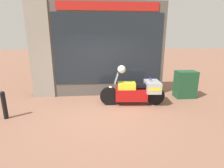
% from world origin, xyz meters
% --- Properties ---
extents(ground_plane, '(60.00, 60.00, 0.00)m').
position_xyz_m(ground_plane, '(0.00, 0.00, 0.00)').
color(ground_plane, '#8E604C').
extents(shop_building, '(5.44, 0.55, 3.78)m').
position_xyz_m(shop_building, '(-0.38, 2.00, 1.90)').
color(shop_building, '#56514C').
rests_on(shop_building, ground).
extents(window_display, '(4.13, 0.30, 2.04)m').
position_xyz_m(window_display, '(0.36, 2.03, 0.48)').
color(window_display, slate).
rests_on(window_display, ground).
extents(paramedic_motorcycle, '(2.37, 0.80, 1.19)m').
position_xyz_m(paramedic_motorcycle, '(1.35, 0.65, 0.53)').
color(paramedic_motorcycle, black).
rests_on(paramedic_motorcycle, ground).
extents(utility_cabinet, '(0.80, 0.54, 1.10)m').
position_xyz_m(utility_cabinet, '(3.51, 1.30, 0.55)').
color(utility_cabinet, '#1E4C2D').
rests_on(utility_cabinet, ground).
extents(white_helmet, '(0.28, 0.28, 0.28)m').
position_xyz_m(white_helmet, '(0.78, 0.69, 1.33)').
color(white_helmet, white).
rests_on(white_helmet, paramedic_motorcycle).
extents(street_bollard, '(0.14, 0.14, 0.88)m').
position_xyz_m(street_bollard, '(-2.91, -0.13, 0.46)').
color(street_bollard, black).
rests_on(street_bollard, ground).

